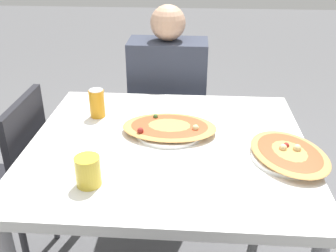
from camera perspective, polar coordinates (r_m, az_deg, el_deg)
The scene contains 8 objects.
dining_table at distance 1.57m, azimuth -0.02°, elevation -4.93°, with size 1.07×0.97×0.77m.
chair_far_seated at distance 2.38m, azimuth 0.17°, elevation 1.53°, with size 0.40×0.40×0.89m.
chair_side_left at distance 1.93m, azimuth -21.93°, elevation -7.23°, with size 0.40×0.40×0.89m.
person_seated at distance 2.20m, azimuth -0.03°, elevation 4.62°, with size 0.42×0.25×1.17m.
pizza_main at distance 1.59m, azimuth 0.10°, elevation -0.29°, with size 0.39×0.28×0.05m.
soda_can at distance 1.74m, azimuth -10.27°, elevation 3.27°, with size 0.07×0.07×0.12m.
drink_glass at distance 1.29m, azimuth -11.52°, elevation -6.45°, with size 0.08×0.08×0.10m.
pizza_second at distance 1.48m, azimuth 17.16°, elevation -3.92°, with size 0.35×0.41×0.05m.
Camera 1 is at (0.09, -1.32, 1.53)m, focal length 42.00 mm.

